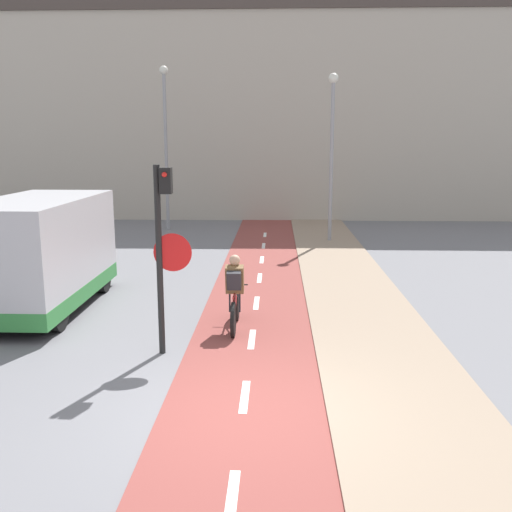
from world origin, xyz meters
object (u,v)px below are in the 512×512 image
traffic_light_pole (163,240)px  street_lamp_far (165,131)px  street_lamp_sidewalk (332,139)px  van (39,256)px  cyclist_near (235,294)px

traffic_light_pole → street_lamp_far: (-2.74, 14.76, 2.10)m
traffic_light_pole → street_lamp_far: size_ratio=0.49×
traffic_light_pole → street_lamp_sidewalk: size_ratio=0.54×
van → traffic_light_pole: bearing=-38.4°
street_lamp_far → street_lamp_sidewalk: street_lamp_far is taller
street_lamp_far → street_lamp_sidewalk: bearing=-23.4°
traffic_light_pole → street_lamp_far: 15.16m
street_lamp_sidewalk → traffic_light_pole: bearing=-108.6°
cyclist_near → street_lamp_far: bearing=106.1°
street_lamp_far → van: size_ratio=1.45×
traffic_light_pole → van: (-3.33, 2.65, -0.83)m
cyclist_near → van: bearing=164.2°
street_lamp_far → cyclist_near: 14.35m
cyclist_near → van: van is taller
street_lamp_far → cyclist_near: size_ratio=3.88×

